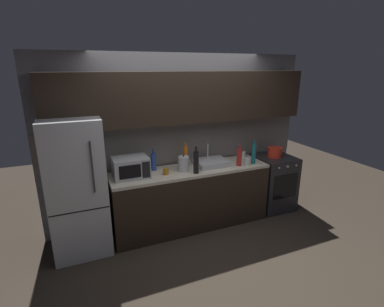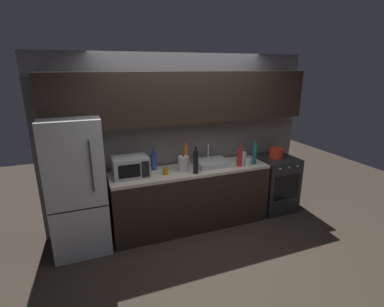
{
  "view_description": "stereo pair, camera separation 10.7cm",
  "coord_description": "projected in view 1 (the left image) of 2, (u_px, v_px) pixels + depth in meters",
  "views": [
    {
      "loc": [
        -1.49,
        -2.69,
        2.3
      ],
      "look_at": [
        0.02,
        0.9,
        1.13
      ],
      "focal_mm": 26.83,
      "sensor_mm": 36.0,
      "label": 1
    },
    {
      "loc": [
        -1.39,
        -2.73,
        2.3
      ],
      "look_at": [
        0.02,
        0.9,
        1.13
      ],
      "focal_mm": 26.83,
      "sensor_mm": 36.0,
      "label": 2
    }
  ],
  "objects": [
    {
      "name": "wine_bottle_teal",
      "position": [
        254.0,
        154.0,
        4.31
      ],
      "size": [
        0.06,
        0.06,
        0.36
      ],
      "color": "#19666B",
      "rests_on": "counter_run"
    },
    {
      "name": "counter_run",
      "position": [
        191.0,
        197.0,
        4.26
      ],
      "size": [
        2.31,
        0.6,
        0.9
      ],
      "color": "black",
      "rests_on": "ground"
    },
    {
      "name": "kettle",
      "position": [
        184.0,
        164.0,
        4.02
      ],
      "size": [
        0.19,
        0.15,
        0.23
      ],
      "color": "#B7BABF",
      "rests_on": "counter_run"
    },
    {
      "name": "wine_bottle_blue",
      "position": [
        154.0,
        162.0,
        4.04
      ],
      "size": [
        0.07,
        0.07,
        0.31
      ],
      "color": "#234299",
      "rests_on": "counter_run"
    },
    {
      "name": "wine_bottle_orange",
      "position": [
        185.0,
        156.0,
        4.2
      ],
      "size": [
        0.06,
        0.06,
        0.37
      ],
      "color": "orange",
      "rests_on": "counter_run"
    },
    {
      "name": "back_wall",
      "position": [
        183.0,
        121.0,
        4.2
      ],
      "size": [
        4.05,
        0.44,
        2.5
      ],
      "color": "slate",
      "rests_on": "ground"
    },
    {
      "name": "wine_bottle_dark",
      "position": [
        196.0,
        162.0,
        3.92
      ],
      "size": [
        0.07,
        0.07,
        0.38
      ],
      "color": "black",
      "rests_on": "counter_run"
    },
    {
      "name": "sink_basin",
      "position": [
        211.0,
        163.0,
        4.27
      ],
      "size": [
        0.48,
        0.38,
        0.3
      ],
      "color": "#ADAFB5",
      "rests_on": "counter_run"
    },
    {
      "name": "mug_amber",
      "position": [
        166.0,
        171.0,
        3.9
      ],
      "size": [
        0.08,
        0.08,
        0.09
      ],
      "primitive_type": "cylinder",
      "color": "#B27019",
      "rests_on": "counter_run"
    },
    {
      "name": "microwave",
      "position": [
        131.0,
        167.0,
        3.79
      ],
      "size": [
        0.46,
        0.35,
        0.27
      ],
      "color": "#A8AAAF",
      "rests_on": "counter_run"
    },
    {
      "name": "cooking_pot",
      "position": [
        275.0,
        152.0,
        4.65
      ],
      "size": [
        0.23,
        0.23,
        0.16
      ],
      "color": "red",
      "rests_on": "oven_range"
    },
    {
      "name": "ground_plane",
      "position": [
        219.0,
        259.0,
        3.59
      ],
      "size": [
        10.0,
        10.0,
        0.0
      ],
      "primitive_type": "plane",
      "color": "#2D261E"
    },
    {
      "name": "wine_bottle_red",
      "position": [
        239.0,
        157.0,
        4.22
      ],
      "size": [
        0.08,
        0.08,
        0.33
      ],
      "color": "#A82323",
      "rests_on": "counter_run"
    },
    {
      "name": "refrigerator",
      "position": [
        77.0,
        187.0,
        3.57
      ],
      "size": [
        0.68,
        0.69,
        1.74
      ],
      "color": "#B7BABF",
      "rests_on": "ground"
    },
    {
      "name": "mug_white",
      "position": [
        243.0,
        155.0,
        4.62
      ],
      "size": [
        0.08,
        0.08,
        0.1
      ],
      "primitive_type": "cylinder",
      "color": "silver",
      "rests_on": "counter_run"
    },
    {
      "name": "mug_clear",
      "position": [
        247.0,
        162.0,
        4.27
      ],
      "size": [
        0.08,
        0.08,
        0.11
      ],
      "primitive_type": "cylinder",
      "color": "silver",
      "rests_on": "counter_run"
    },
    {
      "name": "oven_range",
      "position": [
        273.0,
        182.0,
        4.81
      ],
      "size": [
        0.6,
        0.62,
        0.9
      ],
      "color": "#232326",
      "rests_on": "ground"
    }
  ]
}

